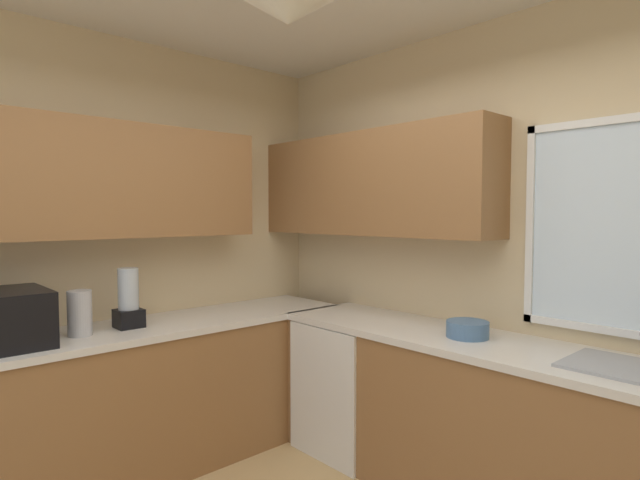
# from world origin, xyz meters

# --- Properties ---
(room_shell) EXTENTS (3.99, 3.47, 2.80)m
(room_shell) POSITION_xyz_m (-0.36, 0.47, 1.81)
(room_shell) COLOR beige
(room_shell) RESTS_ON ground_plane
(counter_run_left) EXTENTS (0.65, 3.08, 0.91)m
(counter_run_left) POSITION_xyz_m (-1.62, 0.00, 0.46)
(counter_run_left) COLOR olive
(counter_run_left) RESTS_ON ground_plane
(counter_run_back) EXTENTS (3.08, 0.65, 0.91)m
(counter_run_back) POSITION_xyz_m (0.21, 1.36, 0.46)
(counter_run_back) COLOR olive
(counter_run_back) RESTS_ON ground_plane
(dishwasher) EXTENTS (0.60, 0.60, 0.87)m
(dishwasher) POSITION_xyz_m (-0.96, 1.33, 0.43)
(dishwasher) COLOR white
(dishwasher) RESTS_ON ground_plane
(microwave) EXTENTS (0.48, 0.36, 0.29)m
(microwave) POSITION_xyz_m (-1.62, -0.56, 1.06)
(microwave) COLOR black
(microwave) RESTS_ON counter_run_left
(kettle) EXTENTS (0.13, 0.13, 0.26)m
(kettle) POSITION_xyz_m (-1.60, -0.21, 1.04)
(kettle) COLOR #B7B7BC
(kettle) RESTS_ON counter_run_left
(bowl) EXTENTS (0.23, 0.23, 0.09)m
(bowl) POSITION_xyz_m (-0.11, 1.36, 0.96)
(bowl) COLOR #4C7099
(bowl) RESTS_ON counter_run_back
(blender_appliance) EXTENTS (0.15, 0.15, 0.36)m
(blender_appliance) POSITION_xyz_m (-1.62, 0.07, 1.07)
(blender_appliance) COLOR black
(blender_appliance) RESTS_ON counter_run_left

